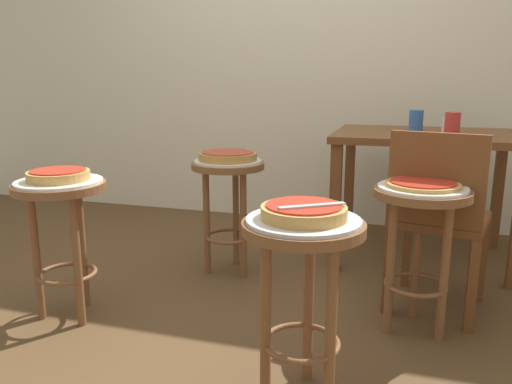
# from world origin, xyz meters

# --- Properties ---
(ground_plane) EXTENTS (6.00, 6.00, 0.00)m
(ground_plane) POSITION_xyz_m (0.00, 0.00, 0.00)
(ground_plane) COLOR brown
(back_wall) EXTENTS (6.00, 0.10, 3.00)m
(back_wall) POSITION_xyz_m (0.00, 1.65, 1.50)
(back_wall) COLOR beige
(back_wall) RESTS_ON ground_plane
(stool_foreground) EXTENTS (0.40, 0.40, 0.63)m
(stool_foreground) POSITION_xyz_m (0.50, -0.61, 0.47)
(stool_foreground) COLOR brown
(stool_foreground) RESTS_ON ground_plane
(serving_plate_foreground) EXTENTS (0.37, 0.37, 0.01)m
(serving_plate_foreground) POSITION_xyz_m (0.50, -0.61, 0.63)
(serving_plate_foreground) COLOR silver
(serving_plate_foreground) RESTS_ON stool_foreground
(pizza_foreground) EXTENTS (0.27, 0.27, 0.05)m
(pizza_foreground) POSITION_xyz_m (0.50, -0.61, 0.66)
(pizza_foreground) COLOR tan
(pizza_foreground) RESTS_ON serving_plate_foreground
(stool_middle) EXTENTS (0.40, 0.40, 0.63)m
(stool_middle) POSITION_xyz_m (-0.64, -0.32, 0.47)
(stool_middle) COLOR brown
(stool_middle) RESTS_ON ground_plane
(serving_plate_middle) EXTENTS (0.37, 0.37, 0.01)m
(serving_plate_middle) POSITION_xyz_m (-0.64, -0.32, 0.63)
(serving_plate_middle) COLOR white
(serving_plate_middle) RESTS_ON stool_middle
(pizza_middle) EXTENTS (0.26, 0.26, 0.05)m
(pizza_middle) POSITION_xyz_m (-0.64, -0.32, 0.66)
(pizza_middle) COLOR tan
(pizza_middle) RESTS_ON serving_plate_middle
(stool_leftside) EXTENTS (0.40, 0.40, 0.63)m
(stool_leftside) POSITION_xyz_m (0.87, 0.01, 0.47)
(stool_leftside) COLOR brown
(stool_leftside) RESTS_ON ground_plane
(serving_plate_leftside) EXTENTS (0.36, 0.36, 0.01)m
(serving_plate_leftside) POSITION_xyz_m (0.87, 0.01, 0.63)
(serving_plate_leftside) COLOR white
(serving_plate_leftside) RESTS_ON stool_leftside
(pizza_leftside) EXTENTS (0.30, 0.30, 0.02)m
(pizza_leftside) POSITION_xyz_m (0.87, 0.01, 0.65)
(pizza_leftside) COLOR tan
(pizza_leftside) RESTS_ON serving_plate_leftside
(stool_rear) EXTENTS (0.40, 0.40, 0.63)m
(stool_rear) POSITION_xyz_m (-0.12, 0.41, 0.47)
(stool_rear) COLOR brown
(stool_rear) RESTS_ON ground_plane
(serving_plate_rear) EXTENTS (0.36, 0.36, 0.01)m
(serving_plate_rear) POSITION_xyz_m (-0.12, 0.41, 0.63)
(serving_plate_rear) COLOR silver
(serving_plate_rear) RESTS_ON stool_rear
(pizza_rear) EXTENTS (0.32, 0.32, 0.05)m
(pizza_rear) POSITION_xyz_m (-0.12, 0.41, 0.66)
(pizza_rear) COLOR #B78442
(pizza_rear) RESTS_ON serving_plate_rear
(dining_table) EXTENTS (1.03, 0.79, 0.76)m
(dining_table) POSITION_xyz_m (0.90, 0.96, 0.65)
(dining_table) COLOR brown
(dining_table) RESTS_ON ground_plane
(cup_near_edge) EXTENTS (0.08, 0.08, 0.12)m
(cup_near_edge) POSITION_xyz_m (1.03, 0.91, 0.82)
(cup_near_edge) COLOR red
(cup_near_edge) RESTS_ON dining_table
(cup_far_edge) EXTENTS (0.08, 0.08, 0.12)m
(cup_far_edge) POSITION_xyz_m (0.84, 1.03, 0.82)
(cup_far_edge) COLOR #3360B2
(cup_far_edge) RESTS_ON dining_table
(condiment_shaker) EXTENTS (0.04, 0.04, 0.09)m
(condiment_shaker) POSITION_xyz_m (1.00, 0.96, 0.80)
(condiment_shaker) COLOR white
(condiment_shaker) RESTS_ON dining_table
(wooden_chair) EXTENTS (0.48, 0.48, 0.85)m
(wooden_chair) POSITION_xyz_m (0.95, 0.21, 0.47)
(wooden_chair) COLOR brown
(wooden_chair) RESTS_ON ground_plane
(pizza_server_knife) EXTENTS (0.20, 0.14, 0.01)m
(pizza_server_knife) POSITION_xyz_m (0.53, -0.63, 0.69)
(pizza_server_knife) COLOR silver
(pizza_server_knife) RESTS_ON pizza_foreground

